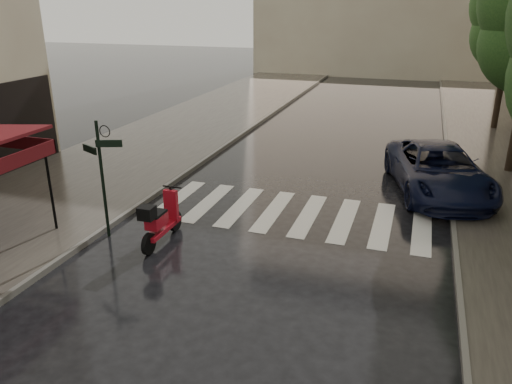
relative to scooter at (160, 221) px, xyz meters
The scene contains 8 objects.
ground 3.16m from the scooter, 95.94° to the right, with size 120.00×120.00×0.00m, color black.
sidewalk_near 10.15m from the scooter, 118.40° to the left, with size 6.00×60.00×0.12m, color #38332D.
curb_near 9.10m from the scooter, 101.24° to the left, with size 0.12×60.00×0.16m, color #595651.
curb_far 11.43m from the scooter, 51.35° to the left, with size 0.12×60.00×0.16m, color #595651.
crosswalk 3.99m from the scooter, 47.68° to the left, with size 7.85×3.20×0.01m.
signpost 1.95m from the scooter, behind, with size 1.17×0.29×3.10m.
scooter is the anchor object (origin of this frame).
parked_car 9.02m from the scooter, 42.19° to the left, with size 2.55×5.54×1.54m, color black.
Camera 1 is at (6.25, -7.07, 5.77)m, focal length 35.00 mm.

